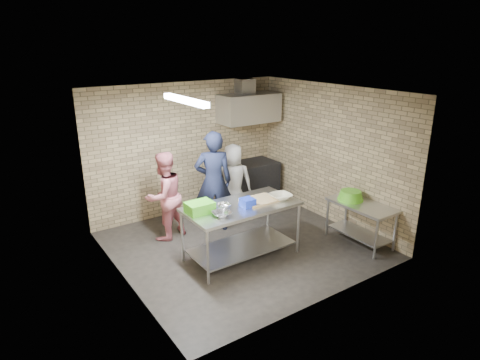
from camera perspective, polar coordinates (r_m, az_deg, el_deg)
name	(u,v)px	position (r m, az deg, el deg)	size (l,w,h in m)	color
floor	(242,245)	(7.47, 0.23, -8.94)	(4.20, 4.20, 0.00)	black
ceiling	(242,91)	(6.66, 0.26, 12.11)	(4.20, 4.20, 0.00)	black
back_wall	(187,149)	(8.61, -7.33, 4.33)	(4.20, 0.06, 2.70)	tan
front_wall	(329,212)	(5.52, 12.11, -4.29)	(4.20, 0.06, 2.70)	tan
left_wall	(119,198)	(6.08, -16.33, -2.46)	(0.06, 4.00, 2.70)	tan
right_wall	(330,155)	(8.27, 12.36, 3.45)	(0.06, 4.00, 2.70)	tan
prep_table	(241,231)	(6.90, 0.19, -7.06)	(1.86, 0.93, 0.93)	silver
side_counter	(360,223)	(7.70, 16.20, -5.76)	(0.60, 1.20, 0.75)	silver
stove	(250,182)	(9.25, 1.36, -0.32)	(1.20, 0.70, 0.90)	black
range_hood	(249,108)	(8.89, 1.25, 9.87)	(1.30, 0.60, 0.60)	silver
hood_duct	(245,86)	(8.95, 0.70, 12.84)	(0.35, 0.30, 0.30)	#A5A8AD
wall_shelf	(255,114)	(9.24, 2.09, 9.07)	(0.80, 0.20, 0.04)	#3F2B19
fluorescent_fixture	(185,100)	(6.16, -7.57, 10.85)	(0.10, 1.25, 0.08)	white
green_crate	(200,207)	(6.44, -5.57, -3.77)	(0.41, 0.31, 0.17)	green
blue_tub	(247,202)	(6.64, 1.04, -3.12)	(0.21, 0.21, 0.13)	#1933C0
cutting_board	(259,200)	(6.88, 2.70, -2.79)	(0.57, 0.43, 0.03)	tan
mixing_bowl_a	(222,214)	(6.29, -2.54, -4.71)	(0.29, 0.29, 0.07)	#ADB0B4
mixing_bowl_b	(224,206)	(6.59, -2.21, -3.61)	(0.22, 0.22, 0.07)	silver
ceramic_bowl	(281,197)	(6.98, 5.64, -2.29)	(0.36, 0.36, 0.09)	#C0BB9A
green_basin	(351,195)	(7.66, 14.99, -2.05)	(0.46, 0.46, 0.17)	#59C626
bottle_green	(261,109)	(9.32, 2.85, 9.73)	(0.06, 0.06, 0.15)	green
man_navy	(213,182)	(7.73, -3.69, -0.21)	(0.70, 0.46, 1.93)	black
woman_pink	(164,196)	(7.55, -10.39, -2.20)	(0.79, 0.61, 1.62)	#D26F7C
woman_white	(233,182)	(8.28, -0.94, -0.28)	(0.75, 0.49, 1.54)	silver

